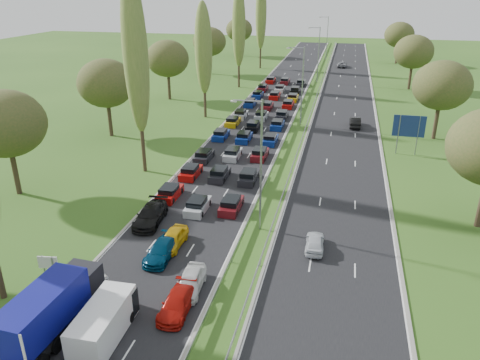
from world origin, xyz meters
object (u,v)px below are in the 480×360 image
Objects in this scene: near_car_3 at (150,215)px; blue_lorry at (53,308)px; direction_sign at (409,128)px; info_sign at (48,265)px; white_van_rear at (105,320)px; near_car_2 at (80,295)px.

near_car_3 is 0.64× the size of blue_lorry.
near_car_3 is 35.69m from direction_sign.
info_sign is (-3.73, -10.33, 0.56)m from near_car_3.
near_car_3 is at bearing 93.07° from blue_lorry.
white_van_rear is at bearing -118.61° from direction_sign.
direction_sign is (25.07, 25.25, 2.76)m from near_car_3.
info_sign is (-6.95, 4.48, 0.21)m from white_van_rear.
direction_sign is (25.11, 40.52, 1.68)m from blue_lorry.
direction_sign is (28.80, 35.58, 2.20)m from info_sign.
near_car_2 is 0.58× the size of blue_lorry.
white_van_rear reaches higher than near_car_2.
info_sign is at bearing 129.98° from blue_lorry.
near_car_3 is 15.31m from blue_lorry.
near_car_2 is 2.37× the size of info_sign.
direction_sign is at bearing 52.64° from near_car_2.
near_car_3 is 1.05× the size of direction_sign.
direction_sign is at bearing 61.43° from blue_lorry.
direction_sign is at bearing 59.99° from white_van_rear.
near_car_2 is 0.96× the size of direction_sign.
direction_sign is (21.85, 40.06, 2.41)m from white_van_rear.
white_van_rear is (3.22, -14.81, 0.35)m from near_car_3.
near_car_2 is 45.29m from direction_sign.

